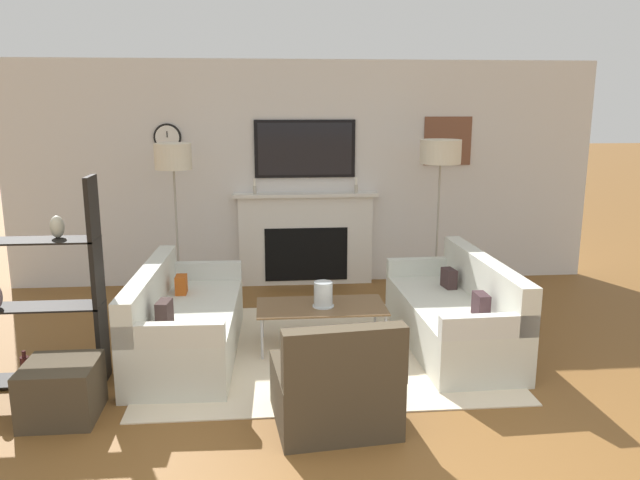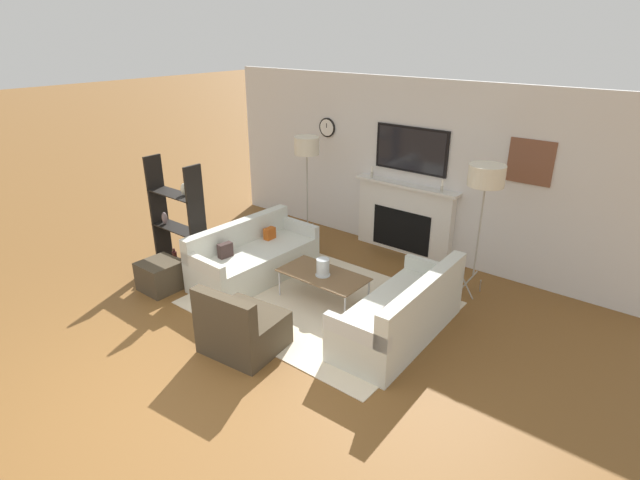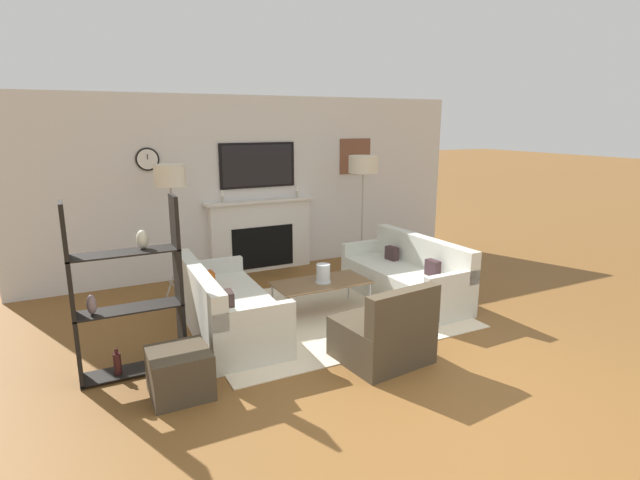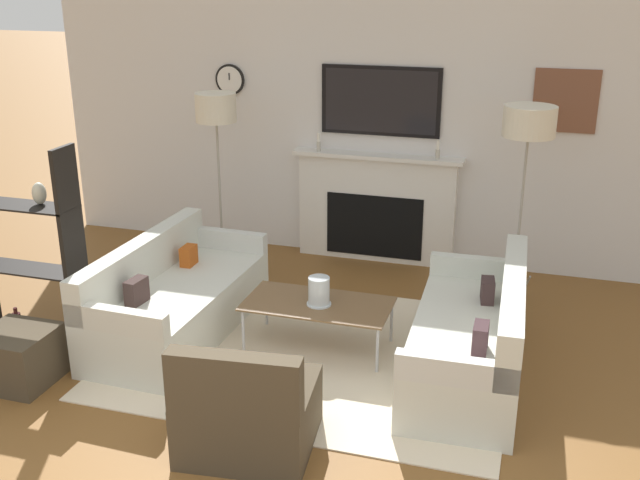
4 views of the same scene
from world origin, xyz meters
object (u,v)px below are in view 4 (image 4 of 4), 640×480
(floor_lamp_left, at_px, (216,110))
(coffee_table, at_px, (318,306))
(couch_left, at_px, (175,301))
(armchair, at_px, (247,411))
(couch_right, at_px, (472,340))
(floor_lamp_right, at_px, (529,124))
(shelf_unit, at_px, (24,252))
(ottoman, at_px, (19,357))
(hurricane_candle, at_px, (319,293))

(floor_lamp_left, bearing_deg, coffee_table, -44.14)
(couch_left, distance_m, armchair, 1.80)
(couch_right, relative_size, coffee_table, 1.64)
(armchair, bearing_deg, floor_lamp_right, 62.31)
(floor_lamp_right, bearing_deg, armchair, -117.69)
(armchair, bearing_deg, couch_right, 46.73)
(shelf_unit, bearing_deg, ottoman, -62.32)
(couch_left, xyz_separation_m, floor_lamp_left, (-0.24, 1.50, 1.33))
(coffee_table, xyz_separation_m, floor_lamp_left, (-1.47, 1.42, 1.24))
(couch_right, xyz_separation_m, armchair, (-1.26, -1.34, -0.02))
(hurricane_candle, height_order, shelf_unit, shelf_unit)
(floor_lamp_left, height_order, floor_lamp_right, floor_lamp_right)
(couch_left, height_order, shelf_unit, shelf_unit)
(couch_right, xyz_separation_m, floor_lamp_right, (0.23, 1.50, 1.36))
(couch_left, xyz_separation_m, hurricane_candle, (1.24, 0.06, 0.21))
(coffee_table, bearing_deg, floor_lamp_right, 44.31)
(armchair, relative_size, floor_lamp_right, 0.49)
(couch_right, distance_m, armchair, 1.84)
(hurricane_candle, xyz_separation_m, floor_lamp_right, (1.44, 1.45, 1.15))
(coffee_table, bearing_deg, couch_left, -176.18)
(couch_right, xyz_separation_m, shelf_unit, (-3.50, -0.47, 0.49))
(couch_right, relative_size, floor_lamp_right, 1.06)
(hurricane_candle, bearing_deg, floor_lamp_left, 135.60)
(coffee_table, xyz_separation_m, hurricane_candle, (0.01, -0.03, 0.13))
(floor_lamp_right, xyz_separation_m, shelf_unit, (-3.73, -1.98, -0.87))
(floor_lamp_left, xyz_separation_m, floor_lamp_right, (2.92, 0.00, 0.03))
(shelf_unit, distance_m, ottoman, 0.88)
(shelf_unit, height_order, ottoman, shelf_unit)
(couch_left, relative_size, couch_right, 1.00)
(hurricane_candle, bearing_deg, couch_left, -177.37)
(hurricane_candle, height_order, ottoman, hurricane_candle)
(armchair, distance_m, coffee_table, 1.43)
(floor_lamp_left, height_order, shelf_unit, floor_lamp_left)
(couch_right, distance_m, ottoman, 3.36)
(shelf_unit, bearing_deg, couch_right, 7.67)
(ottoman, bearing_deg, coffee_table, 30.27)
(coffee_table, xyz_separation_m, floor_lamp_right, (1.46, 1.42, 1.27))
(floor_lamp_left, relative_size, shelf_unit, 1.07)
(coffee_table, height_order, floor_lamp_right, floor_lamp_right)
(couch_right, distance_m, coffee_table, 1.23)
(hurricane_candle, xyz_separation_m, floor_lamp_left, (-1.48, 1.45, 1.12))
(armchair, xyz_separation_m, hurricane_candle, (0.05, 1.40, 0.23))
(hurricane_candle, xyz_separation_m, ottoman, (-1.98, -1.12, -0.29))
(couch_left, xyz_separation_m, armchair, (1.19, -1.34, -0.02))
(shelf_unit, relative_size, ottoman, 3.29)
(couch_left, relative_size, floor_lamp_left, 1.07)
(armchair, relative_size, ottoman, 1.76)
(floor_lamp_right, distance_m, shelf_unit, 4.31)
(couch_left, bearing_deg, armchair, -48.30)
(floor_lamp_left, bearing_deg, shelf_unit, -112.24)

